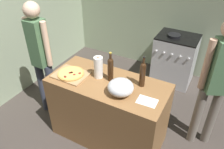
% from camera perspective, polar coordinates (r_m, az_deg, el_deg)
% --- Properties ---
extents(ground_plane, '(4.47, 3.30, 0.02)m').
position_cam_1_polar(ground_plane, '(3.68, 6.25, -8.21)').
color(ground_plane, '#3F3833').
extents(kitchen_wall_rear, '(4.47, 0.10, 2.60)m').
position_cam_1_polar(kitchen_wall_rear, '(4.24, 15.30, 17.13)').
color(kitchen_wall_rear, '#99A889').
rests_on(kitchen_wall_rear, ground_plane).
extents(kitchen_wall_left, '(0.10, 3.30, 2.60)m').
position_cam_1_polar(kitchen_wall_left, '(4.06, -20.08, 15.59)').
color(kitchen_wall_left, '#99A889').
rests_on(kitchen_wall_left, ground_plane).
extents(counter, '(1.43, 0.67, 0.91)m').
position_cam_1_polar(counter, '(2.92, -0.95, -9.18)').
color(counter, olive).
rests_on(counter, ground_plane).
extents(cutting_board, '(0.40, 0.32, 0.02)m').
position_cam_1_polar(cutting_board, '(2.79, -10.38, -0.07)').
color(cutting_board, tan).
rests_on(cutting_board, counter).
extents(pizza, '(0.32, 0.32, 0.03)m').
position_cam_1_polar(pizza, '(2.77, -10.42, 0.28)').
color(pizza, tan).
rests_on(pizza, cutting_board).
extents(mixing_bowl, '(0.29, 0.29, 0.17)m').
position_cam_1_polar(mixing_bowl, '(2.41, 2.20, -3.27)').
color(mixing_bowl, '#B2B2B7').
rests_on(mixing_bowl, counter).
extents(paper_towel_roll, '(0.11, 0.11, 0.27)m').
position_cam_1_polar(paper_towel_roll, '(2.65, -3.48, 1.82)').
color(paper_towel_roll, white).
rests_on(paper_towel_roll, counter).
extents(wine_bottle_dark, '(0.07, 0.07, 0.38)m').
position_cam_1_polar(wine_bottle_dark, '(2.51, 7.78, 0.27)').
color(wine_bottle_dark, '#331E0F').
rests_on(wine_bottle_dark, counter).
extents(wine_bottle_green, '(0.07, 0.07, 0.37)m').
position_cam_1_polar(wine_bottle_green, '(2.58, -0.39, 1.59)').
color(wine_bottle_green, '#331E0F').
rests_on(wine_bottle_green, counter).
extents(recipe_sheet, '(0.22, 0.16, 0.00)m').
position_cam_1_polar(recipe_sheet, '(2.39, 8.90, -6.74)').
color(recipe_sheet, white).
rests_on(recipe_sheet, counter).
extents(stove, '(0.68, 0.58, 0.93)m').
position_cam_1_polar(stove, '(4.15, 15.59, 3.76)').
color(stove, '#B7B7BC').
rests_on(stove, ground_plane).
extents(person_in_stripes, '(0.37, 0.21, 1.71)m').
position_cam_1_polar(person_in_stripes, '(3.16, -17.67, 4.65)').
color(person_in_stripes, '#383D4C').
rests_on(person_in_stripes, ground_plane).
extents(person_in_red, '(0.34, 0.27, 1.71)m').
position_cam_1_polar(person_in_red, '(2.78, 24.85, -1.44)').
color(person_in_red, slate).
rests_on(person_in_red, ground_plane).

